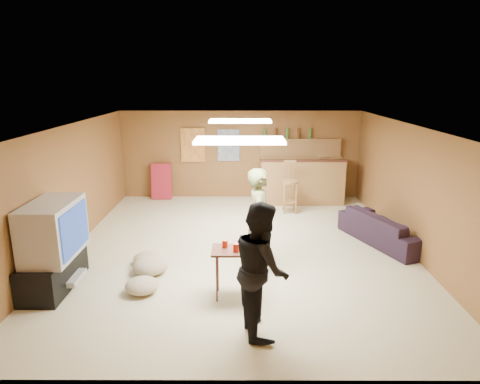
{
  "coord_description": "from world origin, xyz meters",
  "views": [
    {
      "loc": [
        0.02,
        -7.21,
        2.98
      ],
      "look_at": [
        0.0,
        0.2,
        1.0
      ],
      "focal_mm": 32.0,
      "sensor_mm": 36.0,
      "label": 1
    }
  ],
  "objects_px": {
    "tv_body": "(53,229)",
    "sofa": "(385,228)",
    "person_black": "(261,269)",
    "tray_table": "(232,273)",
    "person_olive": "(260,221)",
    "bar_counter": "(302,181)"
  },
  "relations": [
    {
      "from": "tv_body",
      "to": "sofa",
      "type": "relative_size",
      "value": 0.57
    },
    {
      "from": "tv_body",
      "to": "person_black",
      "type": "xyz_separation_m",
      "value": [
        2.91,
        -1.09,
        -0.09
      ]
    },
    {
      "from": "tray_table",
      "to": "sofa",
      "type": "bearing_deg",
      "value": 36.04
    },
    {
      "from": "tv_body",
      "to": "person_olive",
      "type": "relative_size",
      "value": 0.66
    },
    {
      "from": "person_black",
      "to": "sofa",
      "type": "bearing_deg",
      "value": -50.67
    },
    {
      "from": "person_black",
      "to": "tray_table",
      "type": "height_order",
      "value": "person_black"
    },
    {
      "from": "tv_body",
      "to": "sofa",
      "type": "height_order",
      "value": "tv_body"
    },
    {
      "from": "tv_body",
      "to": "person_olive",
      "type": "bearing_deg",
      "value": 10.57
    },
    {
      "from": "tv_body",
      "to": "sofa",
      "type": "xyz_separation_m",
      "value": [
        5.35,
        1.79,
        -0.62
      ]
    },
    {
      "from": "person_black",
      "to": "bar_counter",
      "type": "bearing_deg",
      "value": -22.96
    },
    {
      "from": "sofa",
      "to": "tray_table",
      "type": "height_order",
      "value": "tray_table"
    },
    {
      "from": "bar_counter",
      "to": "tray_table",
      "type": "relative_size",
      "value": 2.82
    },
    {
      "from": "person_olive",
      "to": "tray_table",
      "type": "bearing_deg",
      "value": 154.41
    },
    {
      "from": "bar_counter",
      "to": "sofa",
      "type": "height_order",
      "value": "bar_counter"
    },
    {
      "from": "person_black",
      "to": "tray_table",
      "type": "relative_size",
      "value": 2.29
    },
    {
      "from": "bar_counter",
      "to": "person_olive",
      "type": "distance_m",
      "value": 4.08
    },
    {
      "from": "person_olive",
      "to": "sofa",
      "type": "bearing_deg",
      "value": -60.85
    },
    {
      "from": "tv_body",
      "to": "person_black",
      "type": "height_order",
      "value": "person_black"
    },
    {
      "from": "bar_counter",
      "to": "person_olive",
      "type": "height_order",
      "value": "person_olive"
    },
    {
      "from": "bar_counter",
      "to": "sofa",
      "type": "distance_m",
      "value": 2.93
    },
    {
      "from": "person_olive",
      "to": "bar_counter",
      "type": "bearing_deg",
      "value": -15.11
    },
    {
      "from": "tv_body",
      "to": "person_black",
      "type": "bearing_deg",
      "value": -20.5
    }
  ]
}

